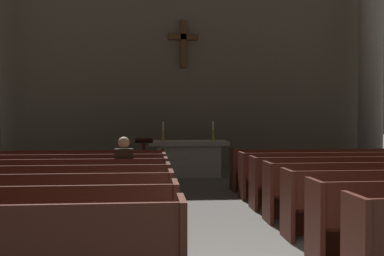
{
  "coord_description": "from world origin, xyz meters",
  "views": [
    {
      "loc": [
        -1.06,
        -3.9,
        1.64
      ],
      "look_at": [
        0.0,
        7.47,
        1.39
      ],
      "focal_mm": 42.1,
      "sensor_mm": 36.0,
      "label": 1
    }
  ],
  "objects_px": {
    "pew_left_row_7": "(71,172)",
    "pew_right_row_6": "(337,175)",
    "pew_right_row_5": "(360,181)",
    "candlestick_right": "(213,135)",
    "pew_left_row_6": "(62,178)",
    "column_right_fourth": "(371,74)",
    "pew_right_row_7": "(319,169)",
    "lectern": "(144,162)",
    "candlestick_left": "(163,135)",
    "pew_left_row_3": "(15,209)",
    "pew_left_row_4": "(35,196)",
    "altar": "(188,158)",
    "lone_worshipper": "(124,172)",
    "pew_left_row_5": "(50,186)"
  },
  "relations": [
    {
      "from": "pew_right_row_5",
      "to": "pew_right_row_6",
      "type": "height_order",
      "value": "same"
    },
    {
      "from": "pew_left_row_3",
      "to": "pew_right_row_7",
      "type": "xyz_separation_m",
      "value": [
        5.55,
        4.04,
        0.0
      ]
    },
    {
      "from": "pew_left_row_3",
      "to": "pew_right_row_5",
      "type": "distance_m",
      "value": 5.91
    },
    {
      "from": "pew_left_row_4",
      "to": "pew_left_row_6",
      "type": "distance_m",
      "value": 2.02
    },
    {
      "from": "candlestick_right",
      "to": "lone_worshipper",
      "type": "xyz_separation_m",
      "value": [
        -2.21,
        -4.59,
        -0.49
      ]
    },
    {
      "from": "pew_right_row_6",
      "to": "column_right_fourth",
      "type": "relative_size",
      "value": 0.65
    },
    {
      "from": "pew_left_row_4",
      "to": "pew_right_row_5",
      "type": "xyz_separation_m",
      "value": [
        5.55,
        1.01,
        0.0
      ]
    },
    {
      "from": "pew_left_row_5",
      "to": "column_right_fourth",
      "type": "relative_size",
      "value": 0.65
    },
    {
      "from": "column_right_fourth",
      "to": "candlestick_right",
      "type": "relative_size",
      "value": 11.24
    },
    {
      "from": "pew_left_row_6",
      "to": "pew_right_row_6",
      "type": "xyz_separation_m",
      "value": [
        5.55,
        0.0,
        0.0
      ]
    },
    {
      "from": "pew_left_row_6",
      "to": "column_right_fourth",
      "type": "relative_size",
      "value": 0.65
    },
    {
      "from": "pew_right_row_6",
      "to": "lectern",
      "type": "distance_m",
      "value": 4.67
    },
    {
      "from": "pew_left_row_6",
      "to": "column_right_fourth",
      "type": "height_order",
      "value": "column_right_fourth"
    },
    {
      "from": "pew_left_row_6",
      "to": "altar",
      "type": "relative_size",
      "value": 1.84
    },
    {
      "from": "candlestick_right",
      "to": "pew_right_row_7",
      "type": "bearing_deg",
      "value": -51.46
    },
    {
      "from": "candlestick_right",
      "to": "lone_worshipper",
      "type": "relative_size",
      "value": 0.42
    },
    {
      "from": "pew_left_row_6",
      "to": "candlestick_right",
      "type": "relative_size",
      "value": 7.34
    },
    {
      "from": "pew_left_row_4",
      "to": "altar",
      "type": "bearing_deg",
      "value": 63.77
    },
    {
      "from": "pew_right_row_6",
      "to": "pew_right_row_7",
      "type": "height_order",
      "value": "same"
    },
    {
      "from": "column_right_fourth",
      "to": "candlestick_left",
      "type": "relative_size",
      "value": 11.24
    },
    {
      "from": "pew_left_row_3",
      "to": "altar",
      "type": "relative_size",
      "value": 1.84
    },
    {
      "from": "pew_left_row_3",
      "to": "lectern",
      "type": "relative_size",
      "value": 3.5
    },
    {
      "from": "candlestick_left",
      "to": "lone_worshipper",
      "type": "height_order",
      "value": "candlestick_left"
    },
    {
      "from": "lone_worshipper",
      "to": "candlestick_right",
      "type": "bearing_deg",
      "value": 64.24
    },
    {
      "from": "candlestick_left",
      "to": "pew_right_row_7",
      "type": "bearing_deg",
      "value": -36.86
    },
    {
      "from": "pew_right_row_5",
      "to": "lectern",
      "type": "bearing_deg",
      "value": 139.36
    },
    {
      "from": "pew_right_row_5",
      "to": "pew_right_row_6",
      "type": "xyz_separation_m",
      "value": [
        0.0,
        1.01,
        0.0
      ]
    },
    {
      "from": "pew_left_row_3",
      "to": "lone_worshipper",
      "type": "bearing_deg",
      "value": 58.47
    },
    {
      "from": "pew_left_row_6",
      "to": "pew_left_row_4",
      "type": "bearing_deg",
      "value": -90.0
    },
    {
      "from": "column_right_fourth",
      "to": "pew_right_row_7",
      "type": "bearing_deg",
      "value": -130.98
    },
    {
      "from": "pew_right_row_6",
      "to": "altar",
      "type": "xyz_separation_m",
      "value": [
        -2.78,
        3.62,
        0.06
      ]
    },
    {
      "from": "pew_left_row_6",
      "to": "lone_worshipper",
      "type": "bearing_deg",
      "value": -37.54
    },
    {
      "from": "candlestick_left",
      "to": "pew_left_row_5",
      "type": "bearing_deg",
      "value": -114.17
    },
    {
      "from": "lone_worshipper",
      "to": "lectern",
      "type": "bearing_deg",
      "value": 84.98
    },
    {
      "from": "pew_left_row_3",
      "to": "pew_right_row_6",
      "type": "distance_m",
      "value": 6.33
    },
    {
      "from": "pew_left_row_3",
      "to": "pew_left_row_4",
      "type": "height_order",
      "value": "same"
    },
    {
      "from": "pew_right_row_7",
      "to": "lone_worshipper",
      "type": "bearing_deg",
      "value": -155.22
    },
    {
      "from": "pew_left_row_3",
      "to": "candlestick_left",
      "type": "bearing_deg",
      "value": 72.65
    },
    {
      "from": "lectern",
      "to": "lone_worshipper",
      "type": "height_order",
      "value": "lone_worshipper"
    },
    {
      "from": "pew_right_row_7",
      "to": "altar",
      "type": "height_order",
      "value": "altar"
    },
    {
      "from": "pew_left_row_5",
      "to": "lone_worshipper",
      "type": "height_order",
      "value": "lone_worshipper"
    },
    {
      "from": "pew_left_row_3",
      "to": "candlestick_left",
      "type": "xyz_separation_m",
      "value": [
        2.08,
        6.65,
        0.7
      ]
    },
    {
      "from": "pew_left_row_6",
      "to": "candlestick_left",
      "type": "height_order",
      "value": "candlestick_left"
    },
    {
      "from": "pew_left_row_4",
      "to": "altar",
      "type": "distance_m",
      "value": 6.28
    },
    {
      "from": "pew_left_row_6",
      "to": "candlestick_left",
      "type": "xyz_separation_m",
      "value": [
        2.08,
        3.62,
        0.7
      ]
    },
    {
      "from": "pew_right_row_5",
      "to": "candlestick_right",
      "type": "height_order",
      "value": "candlestick_right"
    },
    {
      "from": "pew_right_row_7",
      "to": "lectern",
      "type": "xyz_separation_m",
      "value": [
        -3.99,
        1.41,
        0.07
      ]
    },
    {
      "from": "pew_left_row_3",
      "to": "lectern",
      "type": "bearing_deg",
      "value": 74.01
    },
    {
      "from": "pew_left_row_7",
      "to": "pew_right_row_6",
      "type": "height_order",
      "value": "same"
    },
    {
      "from": "pew_left_row_3",
      "to": "pew_left_row_7",
      "type": "xyz_separation_m",
      "value": [
        0.0,
        4.04,
        0.0
      ]
    }
  ]
}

